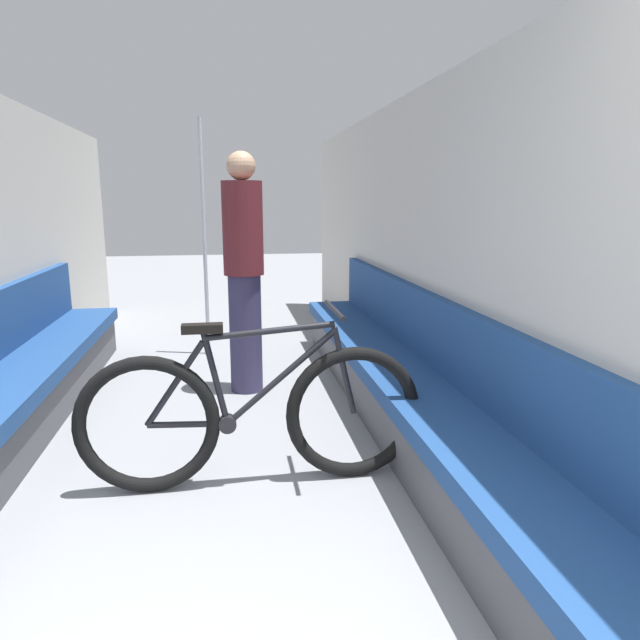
# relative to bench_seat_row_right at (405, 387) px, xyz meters

# --- Properties ---
(wall_right) EXTENTS (0.10, 8.92, 2.20)m
(wall_right) POSITION_rel_bench_seat_row_right_xyz_m (0.26, 0.01, 0.82)
(wall_right) COLOR beige
(wall_right) RESTS_ON ground
(bench_seat_row_right) EXTENTS (0.49, 4.74, 0.87)m
(bench_seat_row_right) POSITION_rel_bench_seat_row_right_xyz_m (0.00, 0.00, 0.00)
(bench_seat_row_right) COLOR #4C4C51
(bench_seat_row_right) RESTS_ON ground
(bicycle) EXTENTS (1.77, 0.46, 0.93)m
(bicycle) POSITION_rel_bench_seat_row_right_xyz_m (-0.99, -0.57, 0.09)
(bicycle) COLOR black
(bicycle) RESTS_ON ground
(grab_pole_near) EXTENTS (0.08, 0.08, 2.18)m
(grab_pole_near) POSITION_rel_bench_seat_row_right_xyz_m (-1.30, 2.08, 0.78)
(grab_pole_near) COLOR gray
(grab_pole_near) RESTS_ON ground
(passenger_standing) EXTENTS (0.30, 0.30, 1.80)m
(passenger_standing) POSITION_rel_bench_seat_row_right_xyz_m (-0.97, 0.95, 0.65)
(passenger_standing) COLOR #332D4C
(passenger_standing) RESTS_ON ground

